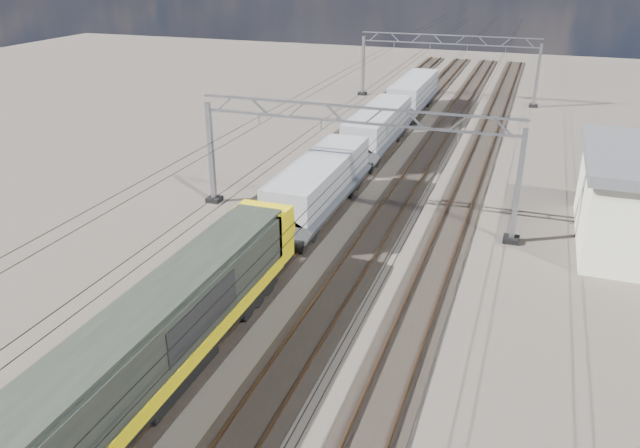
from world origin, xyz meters
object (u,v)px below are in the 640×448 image
(catenary_gantry_mid, at_px, (353,159))
(catenary_gantry_far, at_px, (447,65))
(hopper_wagon_third, at_px, (414,93))
(hopper_wagon_lead, at_px, (320,183))
(locomotive, at_px, (159,336))
(hopper_wagon_mid, at_px, (378,127))

(catenary_gantry_mid, distance_m, catenary_gantry_far, 36.00)
(catenary_gantry_mid, xyz_separation_m, catenary_gantry_far, (0.00, 36.00, 0.00))
(hopper_wagon_third, bearing_deg, hopper_wagon_lead, -90.00)
(catenary_gantry_mid, bearing_deg, hopper_wagon_third, 94.05)
(catenary_gantry_mid, distance_m, locomotive, 18.06)
(catenary_gantry_far, height_order, locomotive, catenary_gantry_far)
(locomotive, distance_m, hopper_wagon_third, 46.10)
(locomotive, height_order, hopper_wagon_lead, locomotive)
(hopper_wagon_lead, bearing_deg, catenary_gantry_far, 86.84)
(catenary_gantry_mid, height_order, catenary_gantry_far, same)
(hopper_wagon_lead, height_order, hopper_wagon_third, same)
(hopper_wagon_mid, bearing_deg, hopper_wagon_lead, -90.00)
(locomotive, bearing_deg, hopper_wagon_third, 90.00)
(catenary_gantry_mid, height_order, hopper_wagon_third, catenary_gantry_mid)
(catenary_gantry_far, xyz_separation_m, locomotive, (-2.00, -53.88, -1.58))
(catenary_gantry_mid, relative_size, hopper_wagon_mid, 1.53)
(catenary_gantry_mid, distance_m, hopper_wagon_third, 28.34)
(catenary_gantry_mid, relative_size, catenary_gantry_far, 1.00)
(hopper_wagon_lead, xyz_separation_m, hopper_wagon_mid, (0.00, 14.20, 0.00))
(catenary_gantry_mid, xyz_separation_m, locomotive, (-2.00, -17.88, -1.58))
(hopper_wagon_lead, bearing_deg, hopper_wagon_mid, 90.00)
(catenary_gantry_mid, height_order, locomotive, catenary_gantry_mid)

